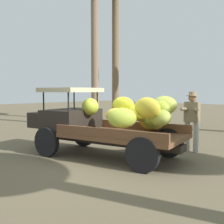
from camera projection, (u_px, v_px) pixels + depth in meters
The scene contains 4 objects.
ground_plane at pixel (100, 158), 7.14m from camera, with size 60.00×60.00×0.00m, color brown.
truck at pixel (105, 121), 7.30m from camera, with size 4.64×2.48×1.83m.
farmer at pixel (192, 118), 7.77m from camera, with size 0.52×0.48×1.71m.
loose_banana_bunch at pixel (158, 140), 8.83m from camera, with size 0.52×0.32×0.32m, color #86BF36.
Camera 1 is at (-5.08, 4.87, 1.74)m, focal length 44.09 mm.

